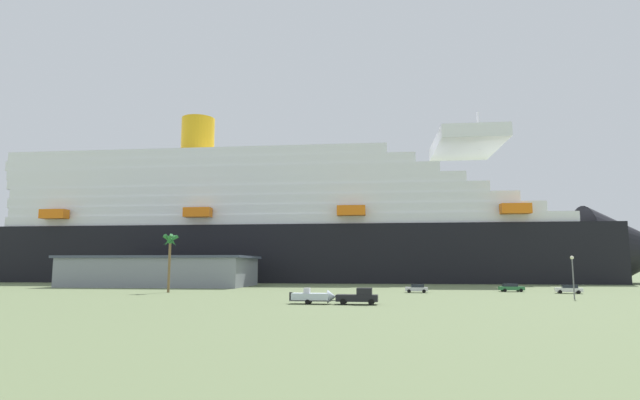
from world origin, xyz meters
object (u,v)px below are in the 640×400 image
at_px(street_lamp, 573,270).
at_px(cruise_ship, 277,228).
at_px(pickup_truck, 359,297).
at_px(parked_car_white_van, 569,289).
at_px(parked_car_silver_sedan, 417,288).
at_px(parked_car_green_wagon, 511,287).
at_px(palm_tree, 170,245).
at_px(small_boat_on_trailer, 316,297).

bearing_deg(street_lamp, cruise_ship, 133.11).
bearing_deg(pickup_truck, parked_car_white_van, 41.62).
relative_size(pickup_truck, parked_car_silver_sedan, 1.30).
distance_m(cruise_ship, parked_car_green_wagon, 80.24).
bearing_deg(parked_car_white_van, palm_tree, -173.11).
relative_size(street_lamp, parked_car_silver_sedan, 1.55).
bearing_deg(small_boat_on_trailer, parked_car_green_wagon, 48.37).
height_order(palm_tree, parked_car_silver_sedan, palm_tree).
xyz_separation_m(small_boat_on_trailer, parked_car_silver_sedan, (14.35, 30.33, -0.13)).
xyz_separation_m(pickup_truck, parked_car_white_van, (36.23, 32.19, -0.21)).
height_order(pickup_truck, palm_tree, palm_tree).
bearing_deg(pickup_truck, street_lamp, 27.06).
height_order(palm_tree, parked_car_white_van, palm_tree).
bearing_deg(palm_tree, parked_car_silver_sedan, 8.61).
relative_size(parked_car_silver_sedan, parked_car_green_wagon, 0.89).
height_order(cruise_ship, street_lamp, cruise_ship).
relative_size(small_boat_on_trailer, parked_car_white_van, 1.46).
distance_m(pickup_truck, small_boat_on_trailer, 5.93).
xyz_separation_m(small_boat_on_trailer, parked_car_green_wagon, (32.86, 36.96, -0.13)).
bearing_deg(parked_car_green_wagon, parked_car_silver_sedan, -160.28).
bearing_deg(parked_car_green_wagon, cruise_ship, 140.46).
relative_size(cruise_ship, parked_car_green_wagon, 47.68).
relative_size(pickup_truck, palm_tree, 0.50).
xyz_separation_m(cruise_ship, parked_car_green_wagon, (60.62, -50.05, -16.10)).
bearing_deg(cruise_ship, parked_car_white_van, -38.07).
height_order(parked_car_green_wagon, parked_car_white_van, same).
xyz_separation_m(small_boat_on_trailer, street_lamp, (38.22, 16.54, 3.51)).
xyz_separation_m(pickup_truck, parked_car_silver_sedan, (8.41, 30.28, -0.21)).
bearing_deg(street_lamp, small_boat_on_trailer, -156.60).
bearing_deg(cruise_ship, parked_car_green_wagon, -39.54).
xyz_separation_m(pickup_truck, palm_tree, (-38.80, 23.13, 8.00)).
relative_size(palm_tree, street_lamp, 1.68).
bearing_deg(parked_car_white_van, street_lamp, -104.10).
relative_size(cruise_ship, small_boat_on_trailer, 32.20).
bearing_deg(parked_car_silver_sedan, small_boat_on_trailer, -115.32).
bearing_deg(parked_car_green_wagon, parked_car_white_van, -26.93).
relative_size(pickup_truck, parked_car_green_wagon, 1.16).
relative_size(pickup_truck, small_boat_on_trailer, 0.78).
height_order(cruise_ship, small_boat_on_trailer, cruise_ship).
relative_size(small_boat_on_trailer, parked_car_green_wagon, 1.48).
distance_m(palm_tree, street_lamp, 71.54).
height_order(cruise_ship, pickup_truck, cruise_ship).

